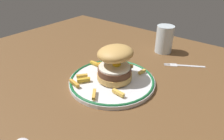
{
  "coord_description": "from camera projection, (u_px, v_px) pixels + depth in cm",
  "views": [
    {
      "loc": [
        36.66,
        -45.06,
        35.15
      ],
      "look_at": [
        2.85,
        -2.89,
        4.6
      ],
      "focal_mm": 32.88,
      "sensor_mm": 36.0,
      "label": 1
    }
  ],
  "objects": [
    {
      "name": "fork",
      "position": [
        183.0,
        65.0,
        0.74
      ],
      "size": [
        13.1,
        8.51,
        0.36
      ],
      "color": "silver",
      "rests_on": "ground_plane"
    },
    {
      "name": "burger",
      "position": [
        115.0,
        62.0,
        0.62
      ],
      "size": [
        13.96,
        13.74,
        10.6
      ],
      "color": "tan",
      "rests_on": "dinner_plate"
    },
    {
      "name": "ground_plane",
      "position": [
        111.0,
        81.0,
        0.69
      ],
      "size": [
        127.38,
        98.28,
        4.0
      ],
      "primitive_type": "cube",
      "color": "brown"
    },
    {
      "name": "water_glass",
      "position": [
        164.0,
        41.0,
        0.83
      ],
      "size": [
        6.81,
        6.81,
        10.9
      ],
      "color": "silver",
      "rests_on": "ground_plane"
    },
    {
      "name": "fries_pile",
      "position": [
        104.0,
        73.0,
        0.65
      ],
      "size": [
        20.71,
        22.04,
        1.87
      ],
      "color": "gold",
      "rests_on": "dinner_plate"
    },
    {
      "name": "dinner_plate",
      "position": [
        112.0,
        80.0,
        0.64
      ],
      "size": [
        26.62,
        26.62,
        1.6
      ],
      "color": "silver",
      "rests_on": "ground_plane"
    }
  ]
}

